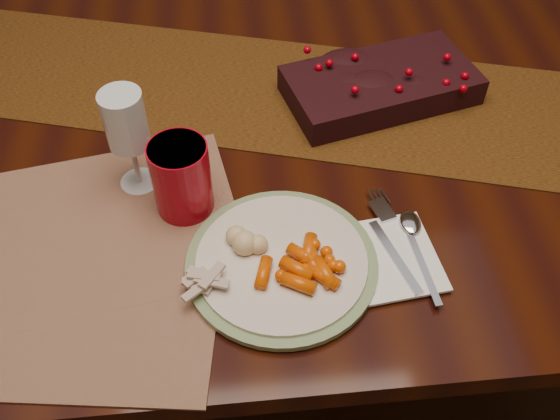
{
  "coord_description": "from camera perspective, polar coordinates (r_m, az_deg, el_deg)",
  "views": [
    {
      "loc": [
        -0.06,
        -0.82,
        1.46
      ],
      "look_at": [
        -0.0,
        -0.24,
        0.8
      ],
      "focal_mm": 40.0,
      "sensor_mm": 36.0,
      "label": 1
    }
  ],
  "objects": [
    {
      "name": "baby_carrots",
      "position": [
        0.84,
        1.59,
        -5.15
      ],
      "size": [
        0.14,
        0.12,
        0.02
      ],
      "primitive_type": null,
      "rotation": [
        0.0,
        0.0,
        0.21
      ],
      "color": "#D74B02",
      "rests_on": "dinner_plate"
    },
    {
      "name": "centerpiece",
      "position": [
        1.13,
        9.22,
        11.55
      ],
      "size": [
        0.36,
        0.24,
        0.07
      ],
      "primitive_type": null,
      "rotation": [
        0.0,
        0.0,
        0.25
      ],
      "color": "black",
      "rests_on": "table_runner"
    },
    {
      "name": "placemat_second",
      "position": [
        0.89,
        -18.55,
        -7.82
      ],
      "size": [
        0.43,
        0.34,
        0.0
      ],
      "primitive_type": "cube",
      "rotation": [
        0.0,
        0.0,
        -0.14
      ],
      "color": "#8A5E49",
      "rests_on": "dining_table"
    },
    {
      "name": "wine_glass",
      "position": [
        0.95,
        -13.53,
        6.08
      ],
      "size": [
        0.08,
        0.08,
        0.17
      ],
      "primitive_type": null,
      "rotation": [
        0.0,
        0.0,
        -0.25
      ],
      "color": "silver",
      "rests_on": "dining_table"
    },
    {
      "name": "spoon",
      "position": [
        0.9,
        12.63,
        -3.92
      ],
      "size": [
        0.04,
        0.16,
        0.0
      ],
      "primitive_type": null,
      "rotation": [
        0.0,
        0.0,
        0.09
      ],
      "color": "silver",
      "rests_on": "napkin"
    },
    {
      "name": "dinner_plate",
      "position": [
        0.87,
        0.14,
        -4.83
      ],
      "size": [
        0.34,
        0.34,
        0.01
      ],
      "primitive_type": "cylinder",
      "rotation": [
        0.0,
        0.0,
        0.32
      ],
      "color": "silver",
      "rests_on": "placemat_main"
    },
    {
      "name": "turkey_shreds",
      "position": [
        0.84,
        -7.0,
        -6.49
      ],
      "size": [
        0.08,
        0.07,
        0.01
      ],
      "primitive_type": null,
      "rotation": [
        0.0,
        0.0,
        0.27
      ],
      "color": "beige",
      "rests_on": "dinner_plate"
    },
    {
      "name": "mashed_potatoes",
      "position": [
        0.87,
        -2.67,
        -1.81
      ],
      "size": [
        0.08,
        0.08,
        0.04
      ],
      "primitive_type": null,
      "rotation": [
        0.0,
        0.0,
        0.18
      ],
      "color": "#CCBF77",
      "rests_on": "dinner_plate"
    },
    {
      "name": "placemat_main",
      "position": [
        0.96,
        -16.51,
        -1.54
      ],
      "size": [
        0.46,
        0.37,
        0.0
      ],
      "primitive_type": "cube",
      "rotation": [
        0.0,
        0.0,
        0.17
      ],
      "color": "olive",
      "rests_on": "dining_table"
    },
    {
      "name": "dining_table",
      "position": [
        1.36,
        -0.9,
        -4.03
      ],
      "size": [
        1.8,
        1.0,
        0.75
      ],
      "primitive_type": "cube",
      "color": "black",
      "rests_on": "floor"
    },
    {
      "name": "napkin",
      "position": [
        0.9,
        10.25,
        -4.24
      ],
      "size": [
        0.14,
        0.16,
        0.0
      ],
      "primitive_type": "cube",
      "rotation": [
        0.0,
        0.0,
        0.11
      ],
      "color": "white",
      "rests_on": "placemat_main"
    },
    {
      "name": "red_cup",
      "position": [
        0.91,
        -9.01,
        2.92
      ],
      "size": [
        0.09,
        0.09,
        0.12
      ],
      "primitive_type": "cylinder",
      "rotation": [
        0.0,
        0.0,
        0.05
      ],
      "color": "#9B0515",
      "rests_on": "placemat_main"
    },
    {
      "name": "table_runner",
      "position": [
        1.16,
        -4.06,
        11.1
      ],
      "size": [
        1.58,
        0.75,
        0.0
      ],
      "primitive_type": "cube",
      "rotation": [
        0.0,
        0.0,
        -0.29
      ],
      "color": "#3F2A0D",
      "rests_on": "dining_table"
    },
    {
      "name": "fork",
      "position": [
        0.9,
        10.17,
        -3.08
      ],
      "size": [
        0.07,
        0.17,
        0.0
      ],
      "primitive_type": null,
      "rotation": [
        0.0,
        0.0,
        0.29
      ],
      "color": "#BBBBC1",
      "rests_on": "napkin"
    },
    {
      "name": "floor",
      "position": [
        1.68,
        -0.74,
        -11.76
      ],
      "size": [
        5.0,
        5.0,
        0.0
      ],
      "primitive_type": "plane",
      "color": "black",
      "rests_on": "ground"
    }
  ]
}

